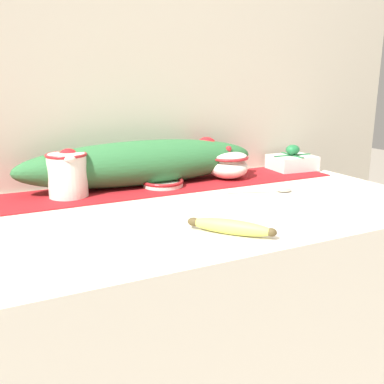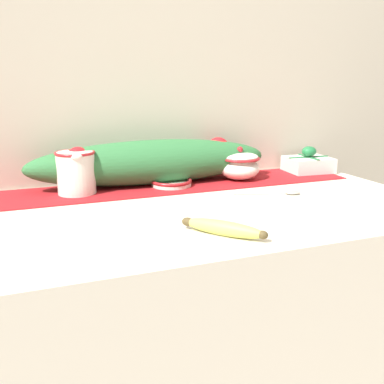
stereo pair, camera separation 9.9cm
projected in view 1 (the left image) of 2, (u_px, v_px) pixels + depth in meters
The scene contains 10 objects.
countertop at pixel (181, 355), 1.20m from camera, with size 1.35×0.70×0.86m, color beige.
back_wall at pixel (130, 74), 1.33m from camera, with size 2.15×0.04×2.40m, color #B7AD99.
table_runner at pixel (149, 188), 1.29m from camera, with size 1.24×0.22×0.00m, color #A8191E.
cream_pitcher at pixel (67, 173), 1.17m from camera, with size 0.11×0.13×0.12m.
sugar_bowl at pixel (228, 164), 1.40m from camera, with size 0.13×0.13×0.11m.
small_dish at pixel (163, 183), 1.30m from camera, with size 0.13×0.13×0.02m.
banana at pixel (231, 227), 0.90m from camera, with size 0.14×0.16×0.03m.
spoon at pixel (280, 191), 1.25m from camera, with size 0.19×0.08×0.01m.
gift_box at pixel (292, 161), 1.55m from camera, with size 0.16×0.14×0.09m.
poinsettia_garland at pixel (144, 162), 1.31m from camera, with size 0.76×0.15×0.14m.
Camera 1 is at (-0.44, -0.95, 1.18)m, focal length 40.00 mm.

